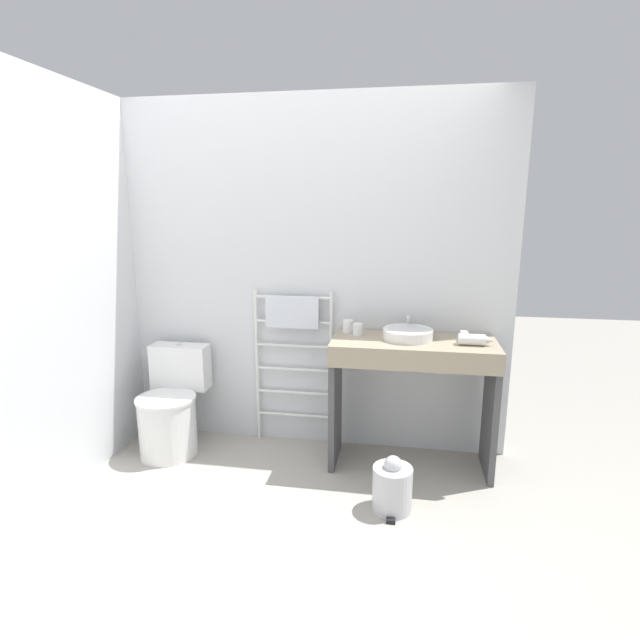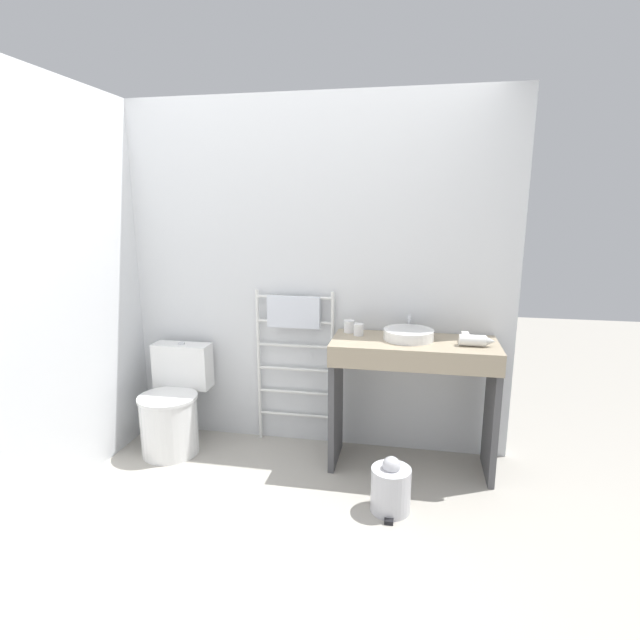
{
  "view_description": "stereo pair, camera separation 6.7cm",
  "coord_description": "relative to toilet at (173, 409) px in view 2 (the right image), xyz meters",
  "views": [
    {
      "loc": [
        0.68,
        -2.19,
        1.71
      ],
      "look_at": [
        0.17,
        0.79,
        1.02
      ],
      "focal_mm": 28.0,
      "sensor_mm": 36.0,
      "label": 1
    },
    {
      "loc": [
        0.74,
        -2.18,
        1.71
      ],
      "look_at": [
        0.17,
        0.79,
        1.02
      ],
      "focal_mm": 28.0,
      "sensor_mm": 36.0,
      "label": 2
    }
  ],
  "objects": [
    {
      "name": "ground_plane",
      "position": [
        0.92,
        -0.89,
        -0.3
      ],
      "size": [
        12.0,
        12.0,
        0.0
      ],
      "primitive_type": "plane",
      "color": "#A8A399"
    },
    {
      "name": "wall_back",
      "position": [
        0.92,
        0.38,
        0.92
      ],
      "size": [
        2.83,
        0.12,
        2.45
      ],
      "primitive_type": "cube",
      "color": "silver",
      "rests_on": "ground_plane"
    },
    {
      "name": "wall_side",
      "position": [
        -0.44,
        -0.29,
        0.92
      ],
      "size": [
        0.12,
        1.81,
        2.45
      ],
      "primitive_type": "cube",
      "color": "silver",
      "rests_on": "ground_plane"
    },
    {
      "name": "toilet",
      "position": [
        0.0,
        0.0,
        0.0
      ],
      "size": [
        0.42,
        0.54,
        0.74
      ],
      "color": "white",
      "rests_on": "ground_plane"
    },
    {
      "name": "towel_radiator",
      "position": [
        0.83,
        0.27,
        0.51
      ],
      "size": [
        0.57,
        0.06,
        1.14
      ],
      "color": "white",
      "rests_on": "ground_plane"
    },
    {
      "name": "vanity_counter",
      "position": [
        1.67,
        0.06,
        0.3
      ],
      "size": [
        1.05,
        0.47,
        0.88
      ],
      "color": "gray",
      "rests_on": "ground_plane"
    },
    {
      "name": "sink_basin",
      "position": [
        1.63,
        0.1,
        0.61
      ],
      "size": [
        0.32,
        0.32,
        0.07
      ],
      "color": "white",
      "rests_on": "vanity_counter"
    },
    {
      "name": "faucet",
      "position": [
        1.63,
        0.26,
        0.65
      ],
      "size": [
        0.02,
        0.1,
        0.12
      ],
      "color": "silver",
      "rests_on": "vanity_counter"
    },
    {
      "name": "cup_near_wall",
      "position": [
        1.23,
        0.21,
        0.62
      ],
      "size": [
        0.07,
        0.07,
        0.08
      ],
      "color": "white",
      "rests_on": "vanity_counter"
    },
    {
      "name": "cup_near_edge",
      "position": [
        1.3,
        0.14,
        0.61
      ],
      "size": [
        0.07,
        0.07,
        0.08
      ],
      "color": "white",
      "rests_on": "vanity_counter"
    },
    {
      "name": "hair_dryer",
      "position": [
        2.03,
        0.02,
        0.61
      ],
      "size": [
        0.21,
        0.16,
        0.07
      ],
      "color": "white",
      "rests_on": "vanity_counter"
    },
    {
      "name": "trash_bin",
      "position": [
        1.57,
        -0.47,
        -0.16
      ],
      "size": [
        0.23,
        0.26,
        0.33
      ],
      "color": "silver",
      "rests_on": "ground_plane"
    }
  ]
}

